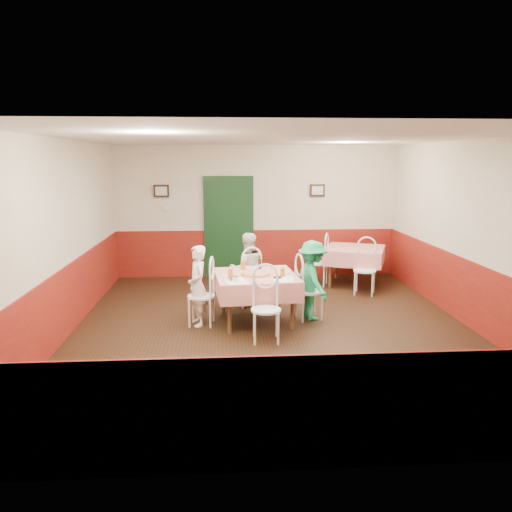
{
  "coord_description": "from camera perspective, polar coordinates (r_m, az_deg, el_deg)",
  "views": [
    {
      "loc": [
        -0.75,
        -7.15,
        2.51
      ],
      "look_at": [
        -0.23,
        0.32,
        1.05
      ],
      "focal_mm": 35.0,
      "sensor_mm": 36.0,
      "label": 1
    }
  ],
  "objects": [
    {
      "name": "floor",
      "position": [
        7.61,
        1.92,
        -8.23
      ],
      "size": [
        7.0,
        7.0,
        0.0
      ],
      "primitive_type": "plane",
      "color": "black",
      "rests_on": "ground"
    },
    {
      "name": "ceiling",
      "position": [
        7.19,
        2.07,
        13.34
      ],
      "size": [
        7.0,
        7.0,
        0.0
      ],
      "primitive_type": "plane",
      "color": "white",
      "rests_on": "back_wall"
    },
    {
      "name": "back_wall",
      "position": [
        10.73,
        0.06,
        5.11
      ],
      "size": [
        6.0,
        0.1,
        2.8
      ],
      "primitive_type": "cube",
      "color": "beige",
      "rests_on": "ground"
    },
    {
      "name": "front_wall",
      "position": [
        3.88,
        7.33,
        -5.69
      ],
      "size": [
        6.0,
        0.1,
        2.8
      ],
      "primitive_type": "cube",
      "color": "beige",
      "rests_on": "ground"
    },
    {
      "name": "left_wall",
      "position": [
        7.58,
        -21.22,
        1.85
      ],
      "size": [
        0.1,
        7.0,
        2.8
      ],
      "primitive_type": "cube",
      "color": "beige",
      "rests_on": "ground"
    },
    {
      "name": "right_wall",
      "position": [
        8.14,
        23.5,
        2.28
      ],
      "size": [
        0.1,
        7.0,
        2.8
      ],
      "primitive_type": "cube",
      "color": "beige",
      "rests_on": "ground"
    },
    {
      "name": "wainscot_back",
      "position": [
        10.85,
        0.06,
        0.36
      ],
      "size": [
        6.0,
        0.03,
        1.0
      ],
      "primitive_type": "cube",
      "color": "maroon",
      "rests_on": "ground"
    },
    {
      "name": "wainscot_front",
      "position": [
        4.24,
        6.98,
        -17.35
      ],
      "size": [
        6.0,
        0.03,
        1.0
      ],
      "primitive_type": "cube",
      "color": "maroon",
      "rests_on": "ground"
    },
    {
      "name": "wainscot_left",
      "position": [
        7.75,
        -20.65,
        -4.72
      ],
      "size": [
        0.03,
        7.0,
        1.0
      ],
      "primitive_type": "cube",
      "color": "maroon",
      "rests_on": "ground"
    },
    {
      "name": "wainscot_right",
      "position": [
        8.31,
        22.93,
        -3.86
      ],
      "size": [
        0.03,
        7.0,
        1.0
      ],
      "primitive_type": "cube",
      "color": "maroon",
      "rests_on": "ground"
    },
    {
      "name": "door",
      "position": [
        10.7,
        -3.13,
        3.18
      ],
      "size": [
        0.96,
        0.06,
        2.1
      ],
      "primitive_type": "cube",
      "color": "black",
      "rests_on": "ground"
    },
    {
      "name": "picture_left",
      "position": [
        10.69,
        -10.77,
        7.31
      ],
      "size": [
        0.32,
        0.03,
        0.26
      ],
      "primitive_type": "cube",
      "color": "black",
      "rests_on": "back_wall"
    },
    {
      "name": "picture_right",
      "position": [
        10.81,
        7.03,
        7.46
      ],
      "size": [
        0.32,
        0.03,
        0.26
      ],
      "primitive_type": "cube",
      "color": "black",
      "rests_on": "back_wall"
    },
    {
      "name": "thermostat",
      "position": [
        10.71,
        -10.16,
        5.46
      ],
      "size": [
        0.1,
        0.03,
        0.1
      ],
      "primitive_type": "cube",
      "color": "white",
      "rests_on": "back_wall"
    },
    {
      "name": "main_table",
      "position": [
        7.79,
        0.0,
        -4.88
      ],
      "size": [
        1.33,
        1.33,
        0.77
      ],
      "primitive_type": "cube",
      "rotation": [
        0.0,
        0.0,
        0.1
      ],
      "color": "red",
      "rests_on": "ground"
    },
    {
      "name": "second_table",
      "position": [
        10.28,
        11.16,
        -1.16
      ],
      "size": [
        1.45,
        1.45,
        0.77
      ],
      "primitive_type": "cube",
      "rotation": [
        0.0,
        0.0,
        -0.38
      ],
      "color": "red",
      "rests_on": "ground"
    },
    {
      "name": "chair_left",
      "position": [
        7.68,
        -6.29,
        -4.6
      ],
      "size": [
        0.47,
        0.47,
        0.9
      ],
      "primitive_type": null,
      "rotation": [
        0.0,
        0.0,
        -1.7
      ],
      "color": "white",
      "rests_on": "ground"
    },
    {
      "name": "chair_right",
      "position": [
        7.94,
        6.07,
        -4.06
      ],
      "size": [
        0.49,
        0.49,
        0.9
      ],
      "primitive_type": null,
      "rotation": [
        0.0,
        0.0,
        1.75
      ],
      "color": "white",
      "rests_on": "ground"
    },
    {
      "name": "chair_far",
      "position": [
        8.58,
        -0.93,
        -2.86
      ],
      "size": [
        0.53,
        0.53,
        0.9
      ],
      "primitive_type": null,
      "rotation": [
        0.0,
        0.0,
        3.47
      ],
      "color": "white",
      "rests_on": "ground"
    },
    {
      "name": "chair_near",
      "position": [
        6.96,
        1.15,
        -6.18
      ],
      "size": [
        0.44,
        0.44,
        0.9
      ],
      "primitive_type": null,
      "rotation": [
        0.0,
        0.0,
        -0.04
      ],
      "color": "white",
      "rests_on": "ground"
    },
    {
      "name": "chair_second_a",
      "position": [
        10.1,
        7.06,
        -0.82
      ],
      "size": [
        0.55,
        0.55,
        0.9
      ],
      "primitive_type": null,
      "rotation": [
        0.0,
        0.0,
        -1.95
      ],
      "color": "white",
      "rests_on": "ground"
    },
    {
      "name": "chair_second_b",
      "position": [
        9.56,
        12.33,
        -1.67
      ],
      "size": [
        0.55,
        0.55,
        0.9
      ],
      "primitive_type": null,
      "rotation": [
        0.0,
        0.0,
        -0.38
      ],
      "color": "white",
      "rests_on": "ground"
    },
    {
      "name": "pizza",
      "position": [
        7.66,
        -0.01,
        -2.05
      ],
      "size": [
        0.47,
        0.47,
        0.03
      ],
      "primitive_type": "cylinder",
      "rotation": [
        0.0,
        0.0,
        0.1
      ],
      "color": "#B74723",
      "rests_on": "main_table"
    },
    {
      "name": "plate_left",
      "position": [
        7.62,
        -2.99,
        -2.2
      ],
      "size": [
        0.27,
        0.27,
        0.01
      ],
      "primitive_type": "cylinder",
      "rotation": [
        0.0,
        0.0,
        0.1
      ],
      "color": "white",
      "rests_on": "main_table"
    },
    {
      "name": "plate_right",
      "position": [
        7.79,
        3.01,
        -1.9
      ],
      "size": [
        0.27,
        0.27,
        0.01
      ],
      "primitive_type": "cylinder",
      "rotation": [
        0.0,
        0.0,
        0.1
      ],
      "color": "white",
      "rests_on": "main_table"
    },
    {
      "name": "plate_far",
      "position": [
        8.1,
        -0.45,
        -1.38
      ],
      "size": [
        0.27,
        0.27,
        0.01
      ],
      "primitive_type": "cylinder",
      "rotation": [
        0.0,
        0.0,
        0.1
      ],
      "color": "white",
      "rests_on": "main_table"
    },
    {
      "name": "glass_a",
      "position": [
        7.39,
        -2.94,
        -2.11
      ],
      "size": [
        0.09,
        0.09,
        0.14
      ],
      "primitive_type": "cylinder",
      "rotation": [
        0.0,
        0.0,
        0.1
      ],
      "color": "#BF7219",
      "rests_on": "main_table"
    },
    {
      "name": "glass_b",
      "position": [
        7.55,
        3.04,
        -1.89
      ],
      "size": [
        0.08,
        0.08,
        0.13
      ],
      "primitive_type": "cylinder",
      "rotation": [
        0.0,
        0.0,
        0.1
      ],
      "color": "#BF7219",
      "rests_on": "main_table"
    },
    {
      "name": "glass_c",
      "position": [
        8.02,
        -1.45,
        -1.06
      ],
      "size": [
        0.08,
        0.08,
        0.14
      ],
      "primitive_type": "cylinder",
      "rotation": [
        0.0,
        0.0,
        0.1
      ],
      "color": "#BF7219",
      "rests_on": "main_table"
    },
    {
      "name": "beer_bottle",
      "position": [
        8.06,
        0.43,
        -0.78
      ],
      "size": [
        0.06,
        0.06,
        0.2
      ],
      "primitive_type": "cylinder",
      "rotation": [
        0.0,
        0.0,
        0.1
      ],
      "color": "#381C0A",
      "rests_on": "main_table"
    },
    {
      "name": "shaker_a",
      "position": [
        7.23,
        -2.57,
        -2.61
      ],
      "size": [
        0.04,
        0.04,
        0.09
      ],
      "primitive_type": "cylinder",
      "rotation": [
        0.0,
        0.0,
        0.1
      ],
      "color": "silver",
      "rests_on": "main_table"
    },
    {
      "name": "shaker_b",
      "position": [
        7.2,
        -2.24,
        -2.67
      ],
      "size": [
        0.04,
        0.04,
        0.09
      ],
      "primitive_type": "cylinder",
      "rotation": [
        0.0,
        0.0,
        0.1
      ],
      "color": "silver",
      "rests_on": "main_table"
    },
    {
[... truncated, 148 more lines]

